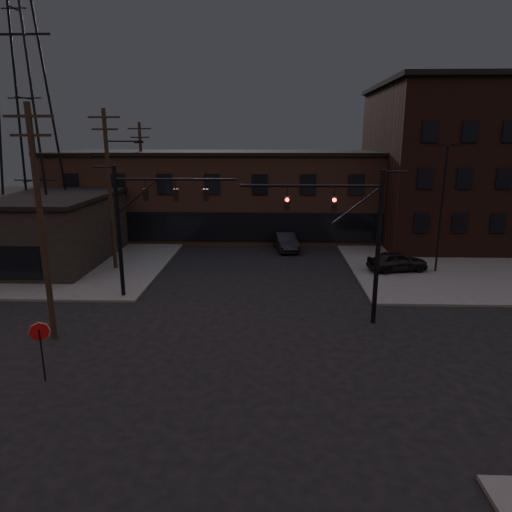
{
  "coord_description": "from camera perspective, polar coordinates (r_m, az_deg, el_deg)",
  "views": [
    {
      "loc": [
        1.08,
        -18.25,
        9.43
      ],
      "look_at": [
        0.27,
        4.85,
        3.5
      ],
      "focal_mm": 32.0,
      "sensor_mm": 36.0,
      "label": 1
    }
  ],
  "objects": [
    {
      "name": "ground",
      "position": [
        20.57,
        -1.26,
        -12.9
      ],
      "size": [
        140.0,
        140.0,
        0.0
      ],
      "primitive_type": "plane",
      "color": "black",
      "rests_on": "ground"
    },
    {
      "name": "sidewalk_ne",
      "position": [
        46.32,
        28.81,
        0.93
      ],
      "size": [
        30.0,
        30.0,
        0.15
      ],
      "primitive_type": "cube",
      "color": "#474744",
      "rests_on": "ground"
    },
    {
      "name": "sidewalk_nw",
      "position": [
        47.33,
        -27.24,
        1.37
      ],
      "size": [
        30.0,
        30.0,
        0.15
      ],
      "primitive_type": "cube",
      "color": "#474744",
      "rests_on": "ground"
    },
    {
      "name": "building_row",
      "position": [
        46.58,
        0.67,
        7.69
      ],
      "size": [
        40.0,
        12.0,
        8.0
      ],
      "primitive_type": "cube",
      "color": "#4A3427",
      "rests_on": "ground"
    },
    {
      "name": "building_right",
      "position": [
        49.01,
        27.72,
        9.93
      ],
      "size": [
        22.0,
        16.0,
        14.0
      ],
      "primitive_type": "cube",
      "color": "black",
      "rests_on": "ground"
    },
    {
      "name": "building_left",
      "position": [
        40.81,
        -29.17,
        2.78
      ],
      "size": [
        16.0,
        12.0,
        5.0
      ],
      "primitive_type": "cube",
      "color": "black",
      "rests_on": "ground"
    },
    {
      "name": "traffic_signal_near",
      "position": [
        23.58,
        12.44,
        3.05
      ],
      "size": [
        7.12,
        0.24,
        8.0
      ],
      "color": "black",
      "rests_on": "ground"
    },
    {
      "name": "traffic_signal_far",
      "position": [
        27.74,
        -14.4,
        4.77
      ],
      "size": [
        7.12,
        0.24,
        8.0
      ],
      "color": "black",
      "rests_on": "ground"
    },
    {
      "name": "stop_sign",
      "position": [
        20.11,
        -25.37,
        -9.24
      ],
      "size": [
        0.72,
        0.33,
        2.48
      ],
      "color": "black",
      "rests_on": "ground"
    },
    {
      "name": "utility_pole_near",
      "position": [
        23.09,
        -25.18,
        4.15
      ],
      "size": [
        3.7,
        0.28,
        11.0
      ],
      "color": "black",
      "rests_on": "ground"
    },
    {
      "name": "utility_pole_mid",
      "position": [
        34.4,
        -17.75,
        8.2
      ],
      "size": [
        3.7,
        0.28,
        11.5
      ],
      "color": "black",
      "rests_on": "ground"
    },
    {
      "name": "utility_pole_far",
      "position": [
        46.15,
        -14.01,
        9.44
      ],
      "size": [
        2.2,
        0.28,
        11.0
      ],
      "color": "black",
      "rests_on": "ground"
    },
    {
      "name": "transmission_tower",
      "position": [
        41.08,
        -26.97,
        17.19
      ],
      "size": [
        7.0,
        7.0,
        25.0
      ],
      "primitive_type": null,
      "color": "black",
      "rests_on": "ground"
    },
    {
      "name": "lot_light_a",
      "position": [
        34.61,
        22.31,
        6.82
      ],
      "size": [
        1.5,
        0.28,
        9.14
      ],
      "color": "black",
      "rests_on": "ground"
    },
    {
      "name": "lot_light_b",
      "position": [
        41.52,
        27.81,
        7.33
      ],
      "size": [
        1.5,
        0.28,
        9.14
      ],
      "color": "black",
      "rests_on": "ground"
    },
    {
      "name": "parked_car_lot_a",
      "position": [
        34.52,
        17.25,
        -0.62
      ],
      "size": [
        4.51,
        2.48,
        1.45
      ],
      "primitive_type": "imported",
      "rotation": [
        0.0,
        0.0,
        1.76
      ],
      "color": "black",
      "rests_on": "sidewalk_ne"
    },
    {
      "name": "parked_car_lot_b",
      "position": [
        45.55,
        24.98,
        2.14
      ],
      "size": [
        4.9,
        2.68,
        1.35
      ],
      "primitive_type": "imported",
      "rotation": [
        0.0,
        0.0,
        1.39
      ],
      "color": "silver",
      "rests_on": "sidewalk_ne"
    },
    {
      "name": "car_crossing",
      "position": [
        39.94,
        3.69,
        1.84
      ],
      "size": [
        2.42,
        4.92,
        1.55
      ],
      "primitive_type": "imported",
      "rotation": [
        0.0,
        0.0,
        0.17
      ],
      "color": "black",
      "rests_on": "ground"
    }
  ]
}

